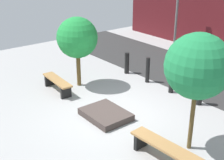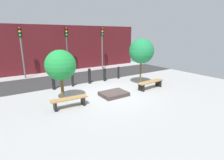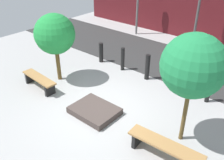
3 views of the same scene
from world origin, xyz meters
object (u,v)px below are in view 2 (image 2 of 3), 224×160
(bench_right, at_px, (150,83))
(bollard_left, at_px, (73,79))
(bollard_far_right, at_px, (118,73))
(bollard_far_left, at_px, (53,82))
(tree_behind_right_bench, at_px, (141,51))
(planter_bed, at_px, (114,94))
(bench_left, at_px, (69,101))
(traffic_light_mid_east, at_px, (102,41))
(traffic_light_west, at_px, (21,43))
(bollard_center, at_px, (89,76))
(traffic_light_mid_west, at_px, (67,42))
(tree_behind_left_bench, at_px, (61,65))
(bollard_right, at_px, (105,75))

(bench_right, relative_size, bollard_left, 1.97)
(bollard_far_right, bearing_deg, bollard_far_left, 180.00)
(tree_behind_right_bench, bearing_deg, planter_bed, -164.52)
(bench_left, distance_m, bollard_far_left, 3.20)
(tree_behind_right_bench, height_order, traffic_light_mid_east, traffic_light_mid_east)
(bench_right, height_order, bollard_far_left, bollard_far_left)
(bench_left, bearing_deg, traffic_light_mid_east, 53.44)
(bollard_left, height_order, bollard_far_right, bollard_left)
(planter_bed, height_order, bollard_left, bollard_left)
(bollard_far_right, height_order, traffic_light_mid_east, traffic_light_mid_east)
(bollard_far_left, relative_size, traffic_light_mid_east, 0.23)
(tree_behind_right_bench, bearing_deg, bench_left, -170.00)
(traffic_light_mid_east, bearing_deg, traffic_light_west, -180.00)
(traffic_light_mid_east, bearing_deg, planter_bed, -116.11)
(bench_right, distance_m, bollard_far_left, 6.03)
(bollard_center, xyz_separation_m, traffic_light_mid_west, (0.00, 4.15, 2.18))
(bench_left, bearing_deg, tree_behind_left_bench, 93.37)
(bollard_left, distance_m, bollard_far_right, 3.70)
(bollard_far_right, bearing_deg, traffic_light_mid_west, 120.76)
(bench_right, bearing_deg, traffic_light_mid_west, 106.44)
(bench_left, height_order, planter_bed, bench_left)
(bollard_left, xyz_separation_m, bollard_far_right, (3.70, 0.00, -0.04))
(bench_left, distance_m, tree_behind_right_bench, 5.71)
(traffic_light_mid_east, bearing_deg, bollard_left, -138.78)
(planter_bed, height_order, tree_behind_left_bench, tree_behind_left_bench)
(bollard_right, height_order, traffic_light_mid_west, traffic_light_mid_west)
(bench_left, height_order, traffic_light_west, traffic_light_west)
(bench_right, xyz_separation_m, tree_behind_left_bench, (-5.29, 0.93, 1.52))
(bollard_far_right, xyz_separation_m, traffic_light_mid_west, (-2.47, 4.15, 2.23))
(traffic_light_west, bearing_deg, bollard_right, -41.22)
(planter_bed, bearing_deg, bench_left, -175.68)
(bench_right, bearing_deg, tree_behind_right_bench, 86.63)
(planter_bed, relative_size, bollard_right, 1.56)
(traffic_light_west, relative_size, traffic_light_mid_west, 0.99)
(bench_left, height_order, bollard_far_left, bollard_far_left)
(planter_bed, xyz_separation_m, bollard_far_left, (-2.47, 2.99, 0.35))
(bollard_left, bearing_deg, planter_bed, -67.60)
(bench_right, xyz_separation_m, bollard_left, (-3.88, 3.19, 0.16))
(bollard_far_right, bearing_deg, bench_right, -86.85)
(bench_right, xyz_separation_m, bollard_center, (-2.64, 3.19, 0.17))
(bollard_far_left, bearing_deg, tree_behind_right_bench, -23.86)
(tree_behind_left_bench, distance_m, traffic_light_west, 6.52)
(traffic_light_mid_west, relative_size, traffic_light_mid_east, 0.99)
(tree_behind_left_bench, xyz_separation_m, bollard_far_right, (5.11, 2.26, -1.40))
(traffic_light_west, bearing_deg, bollard_far_right, -34.79)
(bollard_far_right, distance_m, traffic_light_mid_west, 5.32)
(traffic_light_west, distance_m, traffic_light_mid_west, 3.50)
(tree_behind_right_bench, relative_size, bollard_right, 3.32)
(tree_behind_right_bench, distance_m, bollard_far_left, 5.88)
(bench_right, xyz_separation_m, tree_behind_right_bench, (0.00, 0.93, 1.92))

